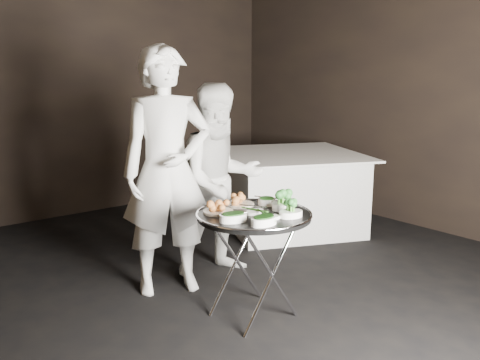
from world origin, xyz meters
TOP-DOWN VIEW (x-y plane):
  - floor at (0.00, 0.00)m, footprint 6.00×7.00m
  - wall_back at (0.00, 3.52)m, footprint 6.00×0.05m
  - tray_stand at (0.17, 0.12)m, footprint 0.49×0.42m
  - serving_tray at (0.17, 0.12)m, footprint 0.79×0.79m
  - potato_plate_a at (-0.01, 0.28)m, footprint 0.20×0.20m
  - potato_plate_b at (0.23, 0.34)m, footprint 0.20×0.20m
  - greens_bowl at (0.39, 0.23)m, footprint 0.12×0.12m
  - asparagus_plate_a at (0.18, 0.12)m, footprint 0.19×0.14m
  - asparagus_plate_b at (0.14, -0.03)m, footprint 0.22×0.17m
  - spinach_bowl_a at (-0.06, 0.06)m, footprint 0.21×0.16m
  - spinach_bowl_b at (0.05, -0.12)m, footprint 0.19×0.13m
  - broccoli_bowl_a at (0.40, 0.08)m, footprint 0.22×0.18m
  - broccoli_bowl_b at (0.30, -0.10)m, footprint 0.18×0.14m
  - serving_utensils at (0.19, 0.19)m, footprint 0.58×0.44m
  - waiter_left at (-0.03, 0.89)m, footprint 0.80×0.66m
  - waiter_right at (0.49, 0.91)m, footprint 0.88×0.75m
  - dining_table at (1.85, 1.48)m, footprint 1.45×1.45m

SIDE VIEW (x-z plane):
  - floor at x=0.00m, z-range -0.05..0.00m
  - tray_stand at x=0.17m, z-range 0.04..0.77m
  - dining_table at x=1.85m, z-range 0.00..0.83m
  - serving_tray at x=0.17m, z-range 0.71..0.76m
  - asparagus_plate_a at x=0.18m, z-range 0.74..0.78m
  - asparagus_plate_b at x=0.14m, z-range 0.74..0.78m
  - broccoli_bowl_b at x=0.30m, z-range 0.74..0.81m
  - potato_plate_b at x=0.23m, z-range 0.74..0.81m
  - potato_plate_a at x=-0.01m, z-range 0.74..0.82m
  - greens_bowl at x=0.39m, z-range 0.74..0.81m
  - spinach_bowl_a at x=-0.06m, z-range 0.74..0.82m
  - broccoli_bowl_a at x=0.40m, z-range 0.74..0.82m
  - spinach_bowl_b at x=0.05m, z-range 0.74..0.82m
  - serving_utensils at x=0.19m, z-range 0.79..0.80m
  - waiter_right at x=0.49m, z-range 0.00..1.59m
  - waiter_left at x=-0.03m, z-range 0.00..1.88m
  - wall_back at x=0.00m, z-range 0.00..3.00m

